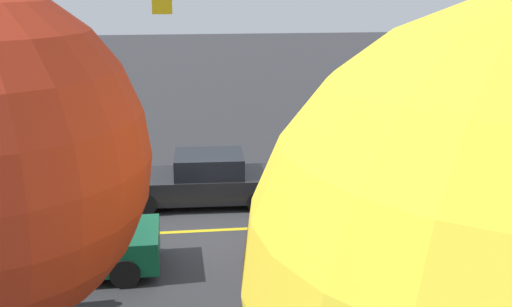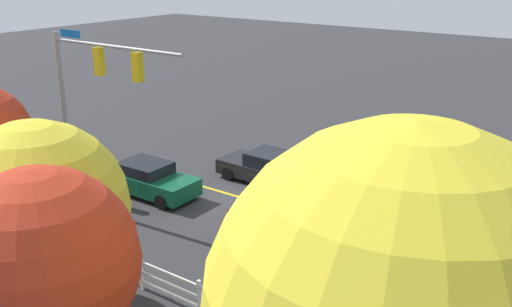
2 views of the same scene
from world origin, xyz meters
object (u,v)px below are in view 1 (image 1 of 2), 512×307
Objects in this scene: car_3 at (203,180)px; pedestrian at (24,269)px; car_1 at (434,171)px; car_0 at (363,225)px; car_2 at (55,244)px.

car_3 is 2.75× the size of pedestrian.
car_1 is 2.77× the size of pedestrian.
car_0 is at bearing 8.82° from pedestrian.
car_0 is at bearing 135.88° from car_3.
car_1 is at bearing 46.14° from car_0.
pedestrian reaches higher than car_1.
car_0 is 5.24m from car_3.
car_1 is 1.01× the size of car_3.
car_1 reaches higher than car_3.
car_0 is 0.98× the size of car_3.
car_3 is (6.89, -0.11, -0.05)m from car_1.
car_2 reaches higher than car_0.
car_2 is at bearing 75.02° from pedestrian.
car_1 is 1.05× the size of car_2.
car_1 is (-3.27, -3.68, 0.09)m from car_0.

